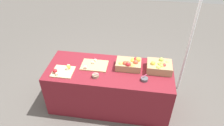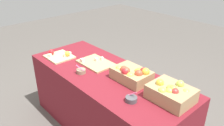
% 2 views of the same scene
% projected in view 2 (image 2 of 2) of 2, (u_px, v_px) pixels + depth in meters
% --- Properties ---
extents(table, '(1.90, 0.76, 0.74)m').
position_uv_depth(table, '(106.00, 102.00, 2.54)').
color(table, maroon).
rests_on(table, ground_plane).
extents(apple_crate_left, '(0.36, 0.28, 0.17)m').
position_uv_depth(apple_crate_left, '(171.00, 93.00, 1.91)').
color(apple_crate_left, tan).
rests_on(apple_crate_left, table).
extents(apple_crate_middle, '(0.37, 0.25, 0.17)m').
position_uv_depth(apple_crate_middle, '(132.00, 74.00, 2.21)').
color(apple_crate_middle, tan).
rests_on(apple_crate_middle, table).
extents(cutting_board_front, '(0.31, 0.28, 0.08)m').
position_uv_depth(cutting_board_front, '(59.00, 56.00, 2.73)').
color(cutting_board_front, '#D1B284').
rests_on(cutting_board_front, table).
extents(cutting_board_back, '(0.40, 0.28, 0.06)m').
position_uv_depth(cutting_board_back, '(96.00, 63.00, 2.57)').
color(cutting_board_back, tan).
rests_on(cutting_board_back, table).
extents(sample_bowl_near, '(0.10, 0.10, 0.10)m').
position_uv_depth(sample_bowl_near, '(81.00, 71.00, 2.37)').
color(sample_bowl_near, gray).
rests_on(sample_bowl_near, table).
extents(sample_bowl_mid, '(0.10, 0.10, 0.09)m').
position_uv_depth(sample_bowl_mid, '(131.00, 99.00, 1.92)').
color(sample_bowl_mid, '#4C4C51').
rests_on(sample_bowl_mid, table).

